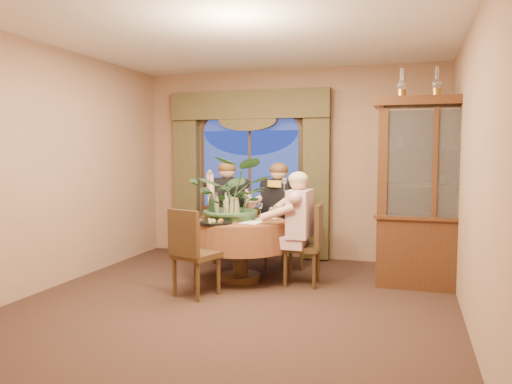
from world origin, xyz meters
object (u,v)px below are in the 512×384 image
(wine_bottle_1, at_px, (216,205))
(person_scarf, at_px, (280,216))
(wine_bottle_0, at_px, (226,206))
(chair_back, at_px, (228,232))
(oil_lamp_center, at_px, (437,82))
(oil_lamp_right, at_px, (473,81))
(chair_right, at_px, (302,245))
(oil_lamp_left, at_px, (402,83))
(person_back, at_px, (227,214))
(wine_bottle_2, at_px, (212,206))
(olive_bowl, at_px, (243,219))
(china_cabinet, at_px, (433,193))
(chair_back_right, at_px, (284,235))
(wine_bottle_3, at_px, (226,205))
(stoneware_vase, at_px, (234,208))
(centerpiece_plant, at_px, (234,167))
(person_pink, at_px, (300,229))
(dining_table, at_px, (240,250))
(chair_front_left, at_px, (196,253))

(wine_bottle_1, bearing_deg, person_scarf, 46.32)
(wine_bottle_0, bearing_deg, chair_back, 108.42)
(oil_lamp_center, height_order, oil_lamp_right, same)
(chair_right, bearing_deg, wine_bottle_0, 87.50)
(oil_lamp_left, bearing_deg, person_back, 171.95)
(oil_lamp_center, xyz_separation_m, wine_bottle_2, (-2.59, -0.42, -1.46))
(chair_back, bearing_deg, chair_right, 119.77)
(olive_bowl, xyz_separation_m, wine_bottle_0, (-0.25, 0.09, 0.14))
(china_cabinet, bearing_deg, olive_bowl, -168.82)
(oil_lamp_left, distance_m, person_back, 2.84)
(chair_back_right, distance_m, olive_bowl, 0.84)
(person_scarf, bearing_deg, oil_lamp_left, -172.65)
(oil_lamp_left, distance_m, oil_lamp_right, 0.77)
(wine_bottle_2, distance_m, wine_bottle_3, 0.25)
(oil_lamp_center, distance_m, wine_bottle_2, 3.01)
(china_cabinet, distance_m, oil_lamp_right, 1.33)
(oil_lamp_left, distance_m, chair_right, 2.21)
(chair_back, xyz_separation_m, olive_bowl, (0.47, -0.73, 0.29))
(stoneware_vase, xyz_separation_m, centerpiece_plant, (0.01, -0.02, 0.52))
(oil_lamp_right, xyz_separation_m, chair_right, (-1.85, -0.34, -1.90))
(person_pink, relative_size, wine_bottle_3, 4.11)
(chair_back_right, distance_m, person_pink, 0.80)
(person_scarf, bearing_deg, wine_bottle_2, 72.25)
(dining_table, xyz_separation_m, oil_lamp_right, (2.62, 0.38, 2.00))
(olive_bowl, relative_size, wine_bottle_3, 0.43)
(oil_lamp_right, bearing_deg, chair_back, 174.28)
(chair_back, bearing_deg, oil_lamp_right, 142.75)
(dining_table, relative_size, oil_lamp_right, 3.57)
(dining_table, height_order, wine_bottle_3, wine_bottle_3)
(chair_right, distance_m, person_scarf, 0.90)
(oil_lamp_right, relative_size, person_pink, 0.25)
(oil_lamp_right, relative_size, chair_right, 0.35)
(person_scarf, bearing_deg, chair_back_right, 150.22)
(chair_back_right, bearing_deg, dining_table, 90.00)
(chair_right, relative_size, person_scarf, 0.67)
(oil_lamp_right, xyz_separation_m, person_scarf, (-2.32, 0.39, -1.65))
(china_cabinet, bearing_deg, dining_table, -170.44)
(chair_back, height_order, chair_front_left, same)
(chair_back, height_order, person_back, person_back)
(centerpiece_plant, bearing_deg, stoneware_vase, 112.66)
(china_cabinet, bearing_deg, wine_bottle_3, -175.52)
(china_cabinet, height_order, wine_bottle_2, china_cabinet)
(china_cabinet, relative_size, chair_back_right, 2.30)
(person_back, xyz_separation_m, wine_bottle_3, (0.18, -0.52, 0.19))
(person_scarf, xyz_separation_m, wine_bottle_2, (-0.66, -0.81, 0.19))
(person_back, height_order, wine_bottle_1, person_back)
(dining_table, distance_m, wine_bottle_2, 0.65)
(oil_lamp_left, relative_size, centerpiece_plant, 0.29)
(chair_back_right, xyz_separation_m, wine_bottle_1, (-0.73, -0.58, 0.44))
(chair_back, xyz_separation_m, centerpiece_plant, (0.31, -0.59, 0.92))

